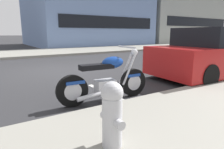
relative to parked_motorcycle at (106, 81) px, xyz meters
The scene contains 8 objects.
ground_plane 3.93m from the parked_motorcycle, 85.86° to the left, with size 260.00×260.00×0.00m, color #28282B.
sidewalk_far_curb 16.29m from the parked_motorcycle, 41.05° to the left, with size 120.00×5.00×0.14m, color gray.
parking_stall_stripe 0.54m from the parked_motorcycle, 35.10° to the left, with size 0.12×2.20×0.01m, color silver.
parked_motorcycle is the anchor object (origin of this frame).
parked_car_behind_motorcycle 4.07m from the parked_motorcycle, ahead, with size 4.20×2.09×1.52m.
car_opposite_curb 15.76m from the parked_motorcycle, 27.96° to the left, with size 4.22×1.94×1.50m.
fire_hydrant 1.91m from the parked_motorcycle, 119.37° to the right, with size 0.24×0.36×0.73m.
townhouse_mid_block 40.06m from the parked_motorcycle, 28.34° to the left, with size 10.29×11.75×11.93m.
Camera 1 is at (-2.31, -7.23, 1.36)m, focal length 31.70 mm.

